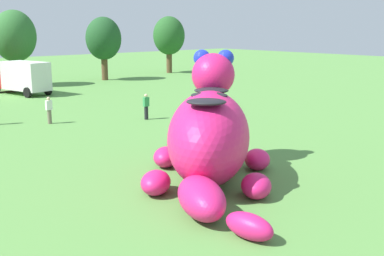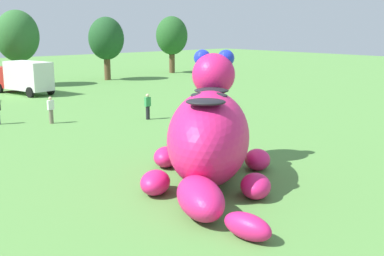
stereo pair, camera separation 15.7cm
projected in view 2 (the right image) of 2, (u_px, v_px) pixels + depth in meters
The scene contains 8 objects.
ground_plane at pixel (218, 169), 20.51m from camera, with size 160.00×160.00×0.00m, color #568E42.
giant_inflatable_creature at pixel (209, 136), 18.65m from camera, with size 7.53×9.07×5.05m.
box_truck at pixel (24, 76), 42.96m from camera, with size 3.48×6.69×2.95m.
tree_centre_left at pixel (17, 37), 48.01m from camera, with size 4.32×4.32×7.66m.
tree_centre at pixel (106, 39), 53.61m from camera, with size 3.99×3.99×7.08m.
tree_centre_right at pixel (172, 36), 61.84m from camera, with size 4.11×4.11×7.30m.
spectator_by_cars at pixel (148, 107), 31.33m from camera, with size 0.38×0.26×1.71m.
spectator_wandering at pixel (51, 110), 30.03m from camera, with size 0.38×0.26×1.71m.
Camera 2 is at (-13.74, -14.14, 6.06)m, focal length 44.52 mm.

